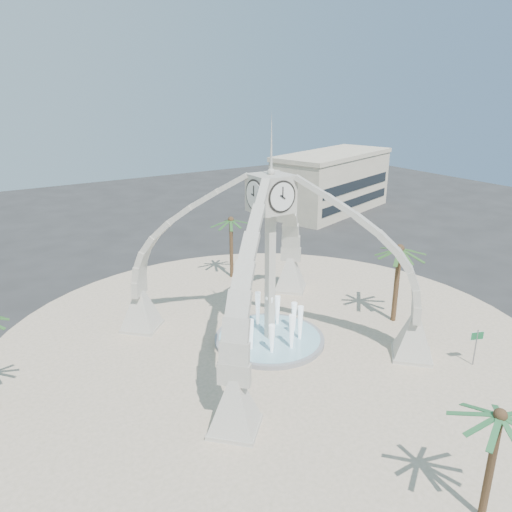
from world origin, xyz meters
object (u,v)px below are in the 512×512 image
palm_north (231,221)px  palm_south (500,417)px  fountain (269,338)px  palm_east (400,250)px  street_sign (477,340)px  clock_tower (270,258)px

palm_north → palm_south: palm_north is taller
palm_south → fountain: bearing=86.8°
fountain → palm_south: 18.62m
palm_east → street_sign: size_ratio=2.58×
palm_north → street_sign: 23.69m
clock_tower → palm_south: 18.00m
clock_tower → palm_south: clock_tower is taller
clock_tower → palm_south: (-1.00, -17.92, -1.27)m
fountain → street_sign: 14.03m
fountain → palm_south: (-1.00, -17.92, 4.94)m
fountain → street_sign: (9.67, -10.03, 1.61)m
fountain → palm_north: 14.41m
fountain → street_sign: fountain is taller
palm_north → street_sign: palm_north is taller
palm_south → street_sign: bearing=36.5°
clock_tower → palm_east: 10.55m
palm_east → street_sign: bearing=-94.3°
fountain → palm_east: (10.24, -2.46, 5.68)m
clock_tower → palm_east: clock_tower is taller
clock_tower → fountain: size_ratio=2.24×
palm_south → street_sign: palm_south is taller
palm_north → clock_tower: bearing=-108.1°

